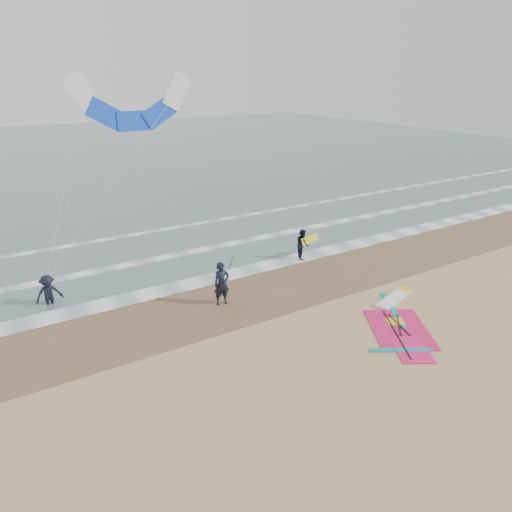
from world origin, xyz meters
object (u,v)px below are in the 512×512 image
person_wading (47,287)px  surf_kite (133,107)px  windsurf_rig (399,320)px  person_walking (302,244)px  person_standing (222,284)px

person_wading → surf_kite: 9.12m
surf_kite → windsurf_rig: bearing=-60.8°
windsurf_rig → surf_kite: 15.33m
windsurf_rig → surf_kite: (-6.47, 11.57, 7.69)m
person_walking → surf_kite: (-7.09, 4.23, 6.91)m
windsurf_rig → person_walking: 7.41m
person_standing → person_walking: (6.01, 2.39, -0.14)m
person_standing → person_walking: person_standing is taller
person_wading → person_standing: bearing=-36.8°
person_walking → person_wading: (-12.34, 1.31, 0.05)m
windsurf_rig → surf_kite: surf_kite is taller
windsurf_rig → person_wading: 14.60m
person_walking → person_wading: 12.41m
windsurf_rig → surf_kite: bearing=119.2°
person_walking → person_wading: size_ratio=0.95×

